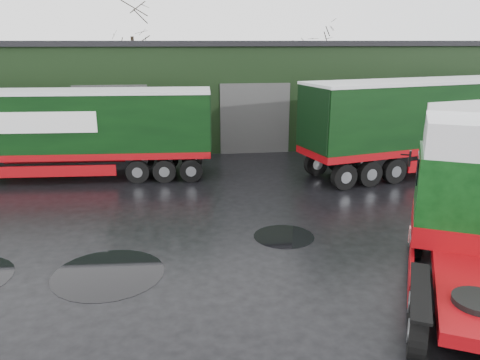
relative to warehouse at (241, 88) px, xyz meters
name	(u,v)px	position (x,y,z in m)	size (l,w,h in m)	color
ground	(264,262)	(-2.00, -20.00, -3.16)	(100.00, 100.00, 0.00)	black
warehouse	(241,88)	(0.00, 0.00, 0.00)	(32.40, 12.40, 6.30)	black
hero_tractor	(477,223)	(2.50, -23.00, -0.95)	(3.01, 7.09, 4.41)	#0B350F
trailer_left	(68,135)	(-9.50, -10.00, -1.07)	(2.75, 13.45, 4.18)	silver
lorry_right	(431,126)	(7.98, -11.00, -0.87)	(3.01, 17.36, 4.56)	silver
tree_back_a	(134,59)	(-8.00, 10.00, 1.59)	(4.40, 4.40, 9.50)	black
tree_back_b	(313,70)	(8.00, 10.00, 0.59)	(4.40, 4.40, 7.50)	black
puddle_0	(109,274)	(-6.48, -20.17, -3.15)	(3.14, 3.14, 0.01)	black
puddle_1	(284,236)	(-1.00, -18.25, -3.15)	(2.03, 2.03, 0.01)	black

